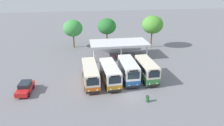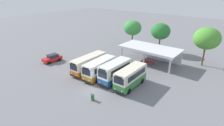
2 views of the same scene
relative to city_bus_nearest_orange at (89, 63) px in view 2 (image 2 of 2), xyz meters
name	(u,v)px [view 2 (image 2 of 2)]	position (x,y,z in m)	size (l,w,h in m)	color
ground_plane	(94,90)	(5.75, -4.63, -1.71)	(180.00, 180.00, 0.00)	slate
city_bus_nearest_orange	(89,63)	(0.00, 0.00, 0.00)	(2.56, 8.14, 3.08)	black
city_bus_second_in_row	(100,68)	(3.15, -0.47, 0.05)	(2.71, 7.35, 3.17)	black
city_bus_middle_cream	(115,71)	(6.31, 0.00, 0.19)	(2.44, 6.81, 3.46)	black
city_bus_fourth_amber	(131,76)	(9.46, -0.02, 0.10)	(2.47, 6.87, 3.28)	black
parked_car_flank	(52,58)	(-9.88, -1.53, -0.88)	(2.05, 4.17, 1.62)	black
terminal_canopy	(151,50)	(6.84, 11.98, 0.97)	(12.43, 6.12, 3.40)	silver
waiting_chair_end_by_column	(142,61)	(5.88, 10.06, -1.19)	(0.44, 0.44, 0.86)	slate
waiting_chair_second_from_end	(145,61)	(6.51, 10.13, -1.19)	(0.44, 0.44, 0.86)	slate
waiting_chair_middle_seat	(147,62)	(7.14, 10.02, -1.19)	(0.44, 0.44, 0.86)	slate
waiting_chair_fourth_seat	(150,63)	(7.77, 10.08, -1.19)	(0.44, 0.44, 0.86)	slate
waiting_chair_fifth_seat	(153,63)	(8.40, 10.11, -1.19)	(0.44, 0.44, 0.86)	slate
roadside_tree_behind_canopy	(161,31)	(5.26, 19.25, 3.48)	(4.63, 4.63, 7.18)	brown
roadside_tree_east_of_canopy	(207,38)	(16.18, 16.79, 4.04)	(5.15, 5.15, 7.95)	brown
roadside_tree_west_of_canopy	(133,28)	(-3.10, 19.75, 3.18)	(4.77, 4.77, 6.93)	brown
litter_bin_apron	(93,97)	(7.48, -6.77, -1.25)	(0.49, 0.49, 0.90)	#266633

